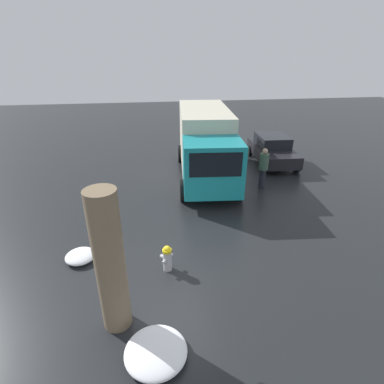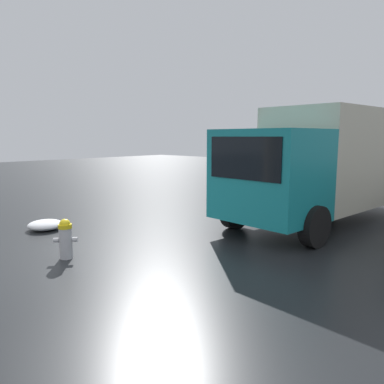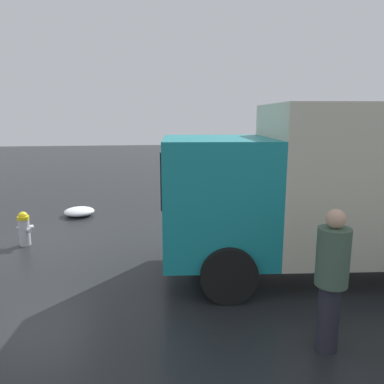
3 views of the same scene
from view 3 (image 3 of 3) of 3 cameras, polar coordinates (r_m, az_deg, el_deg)
The scene contains 5 objects.
ground_plane at distance 9.36m, azimuth -24.03°, elevation -7.38°, with size 60.00×60.00×0.00m, color black.
fire_hydrant at distance 9.24m, azimuth -24.21°, elevation -5.03°, with size 0.40×0.38×0.78m.
delivery_truck at distance 7.48m, azimuth 25.19°, elevation 1.20°, with size 7.25×3.01×3.07m.
pedestrian at distance 4.91m, azimuth 20.48°, elevation -11.76°, with size 0.39×0.39×1.80m.
snow_pile_curbside at distance 11.48m, azimuth -16.81°, elevation -2.86°, with size 0.86×0.86×0.24m.
Camera 3 is at (2.69, -8.49, 2.86)m, focal length 35.00 mm.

